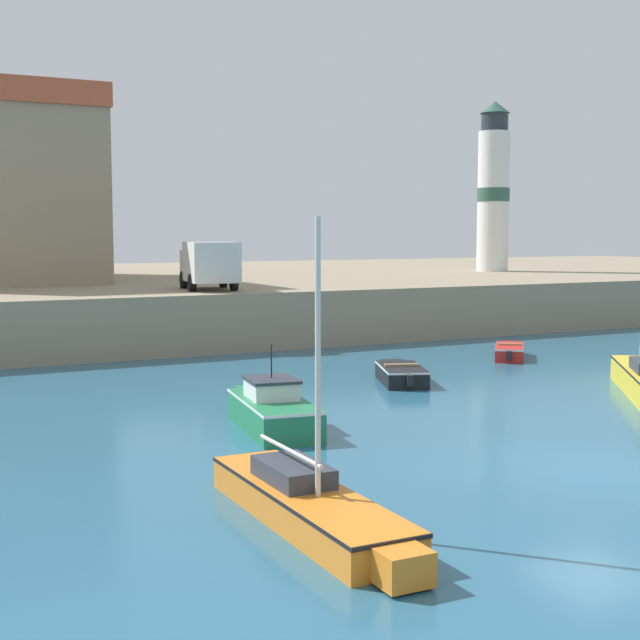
{
  "coord_description": "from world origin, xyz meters",
  "views": [
    {
      "loc": [
        -14.11,
        -14.39,
        5.2
      ],
      "look_at": [
        0.68,
        14.61,
        2.0
      ],
      "focal_mm": 50.0,
      "sensor_mm": 36.0,
      "label": 1
    }
  ],
  "objects_px": {
    "dinghy_red_1": "(510,351)",
    "lighthouse": "(493,190)",
    "dinghy_black_3": "(401,373)",
    "truck_on_quay": "(209,263)",
    "motorboat_green_2": "(272,409)",
    "sailboat_orange_6": "(309,503)"
  },
  "relations": [
    {
      "from": "dinghy_red_1",
      "to": "lighthouse",
      "type": "relative_size",
      "value": 0.27
    },
    {
      "from": "dinghy_black_3",
      "to": "truck_on_quay",
      "type": "relative_size",
      "value": 0.81
    },
    {
      "from": "motorboat_green_2",
      "to": "sailboat_orange_6",
      "type": "bearing_deg",
      "value": -109.2
    },
    {
      "from": "motorboat_green_2",
      "to": "truck_on_quay",
      "type": "distance_m",
      "value": 18.27
    },
    {
      "from": "dinghy_red_1",
      "to": "truck_on_quay",
      "type": "xyz_separation_m",
      "value": [
        -9.62,
        9.69,
        3.49
      ]
    },
    {
      "from": "sailboat_orange_6",
      "to": "motorboat_green_2",
      "type": "bearing_deg",
      "value": 70.8
    },
    {
      "from": "dinghy_red_1",
      "to": "motorboat_green_2",
      "type": "xyz_separation_m",
      "value": [
        -14.2,
        -7.69,
        0.22
      ]
    },
    {
      "from": "dinghy_red_1",
      "to": "dinghy_black_3",
      "type": "distance_m",
      "value": 7.85
    },
    {
      "from": "dinghy_black_3",
      "to": "sailboat_orange_6",
      "type": "height_order",
      "value": "sailboat_orange_6"
    },
    {
      "from": "truck_on_quay",
      "to": "sailboat_orange_6",
      "type": "bearing_deg",
      "value": -106.13
    },
    {
      "from": "truck_on_quay",
      "to": "dinghy_red_1",
      "type": "bearing_deg",
      "value": -45.21
    },
    {
      "from": "dinghy_red_1",
      "to": "truck_on_quay",
      "type": "bearing_deg",
      "value": 134.79
    },
    {
      "from": "dinghy_black_3",
      "to": "truck_on_quay",
      "type": "height_order",
      "value": "truck_on_quay"
    },
    {
      "from": "dinghy_black_3",
      "to": "truck_on_quay",
      "type": "distance_m",
      "value": 13.4
    },
    {
      "from": "motorboat_green_2",
      "to": "truck_on_quay",
      "type": "xyz_separation_m",
      "value": [
        4.59,
        17.38,
        3.27
      ]
    },
    {
      "from": "motorboat_green_2",
      "to": "sailboat_orange_6",
      "type": "xyz_separation_m",
      "value": [
        -2.61,
        -7.48,
        -0.12
      ]
    },
    {
      "from": "motorboat_green_2",
      "to": "truck_on_quay",
      "type": "relative_size",
      "value": 1.08
    },
    {
      "from": "motorboat_green_2",
      "to": "dinghy_black_3",
      "type": "bearing_deg",
      "value": 33.72
    },
    {
      "from": "sailboat_orange_6",
      "to": "dinghy_red_1",
      "type": "bearing_deg",
      "value": 42.06
    },
    {
      "from": "motorboat_green_2",
      "to": "truck_on_quay",
      "type": "bearing_deg",
      "value": 75.22
    },
    {
      "from": "dinghy_black_3",
      "to": "truck_on_quay",
      "type": "xyz_separation_m",
      "value": [
        -2.38,
        12.72,
        3.47
      ]
    },
    {
      "from": "dinghy_red_1",
      "to": "motorboat_green_2",
      "type": "distance_m",
      "value": 16.15
    }
  ]
}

